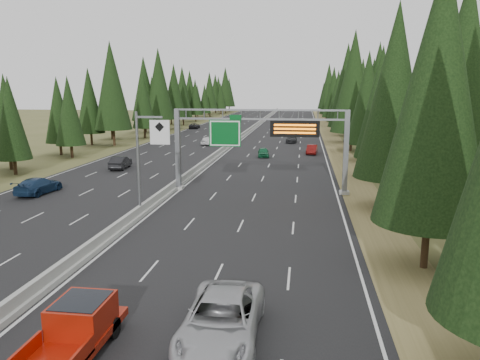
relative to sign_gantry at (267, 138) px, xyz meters
name	(u,v)px	position (x,y,z in m)	size (l,w,h in m)	color
road	(239,140)	(-8.92, 45.12, -5.23)	(32.00, 260.00, 0.08)	black
shoulder_right	(333,142)	(8.88, 45.12, -5.24)	(3.60, 260.00, 0.06)	olive
shoulder_left	(149,139)	(-26.72, 45.12, -5.24)	(3.60, 260.00, 0.06)	#505427
median_barrier	(239,138)	(-8.92, 45.12, -4.85)	(0.70, 260.00, 0.85)	gray
sign_gantry	(267,138)	(0.00, 0.00, 0.00)	(16.75, 0.98, 7.80)	slate
hov_sign_pole	(145,157)	(-8.33, -9.92, -0.54)	(2.80, 0.50, 8.00)	slate
tree_row_right	(369,92)	(13.23, 32.46, 3.97)	(12.08, 241.97, 18.81)	black
tree_row_left	(105,94)	(-30.75, 34.76, 3.56)	(11.76, 245.01, 18.54)	black
silver_minivan	(222,319)	(0.44, -26.88, -4.30)	(2.93, 6.36, 1.77)	#ACADB1
red_pickup	(77,326)	(-4.70, -28.42, -4.15)	(2.06, 5.75, 1.88)	black
car_ahead_green	(263,152)	(-2.30, 23.34, -4.53)	(1.55, 3.84, 1.31)	#155D35
car_ahead_dkred	(312,149)	(4.69, 27.18, -4.50)	(1.45, 4.17, 1.37)	#610F0D
car_ahead_dkgrey	(291,139)	(1.20, 41.96, -4.52)	(1.89, 4.64, 1.35)	black
car_ahead_white	(282,120)	(-2.98, 91.62, -4.44)	(2.47, 5.37, 1.49)	silver
car_ahead_far	(280,124)	(-2.68, 77.76, -4.39)	(1.88, 4.68, 1.59)	black
car_onc_near	(120,162)	(-18.78, 10.74, -4.42)	(1.63, 4.68, 1.54)	black
car_onc_blue	(38,186)	(-21.02, -3.59, -4.42)	(2.16, 5.32, 1.54)	navy
car_onc_white	(207,141)	(-13.26, 36.47, -4.44)	(1.77, 4.39, 1.50)	silver
car_onc_far	(194,126)	(-23.42, 69.82, -4.52)	(2.20, 4.78, 1.33)	black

